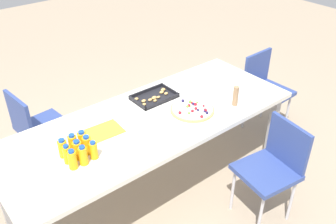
% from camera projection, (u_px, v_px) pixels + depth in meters
% --- Properties ---
extents(ground_plane, '(12.00, 12.00, 0.00)m').
position_uv_depth(ground_plane, '(152.00, 188.00, 3.31)').
color(ground_plane, tan).
extents(party_table, '(2.39, 0.91, 0.75)m').
position_uv_depth(party_table, '(150.00, 125.00, 2.93)').
color(party_table, silver).
rests_on(party_table, ground_plane).
extents(chair_near_right, '(0.45, 0.45, 0.83)m').
position_uv_depth(chair_near_right, '(274.00, 164.00, 2.82)').
color(chair_near_right, '#33478C').
rests_on(chair_near_right, ground_plane).
extents(chair_far_left, '(0.44, 0.44, 0.83)m').
position_uv_depth(chair_far_left, '(36.00, 125.00, 3.25)').
color(chair_far_left, '#33478C').
rests_on(chair_far_left, ground_plane).
extents(chair_end, '(0.41, 0.41, 0.83)m').
position_uv_depth(chair_end, '(264.00, 86.00, 3.85)').
color(chair_end, '#33478C').
rests_on(chair_end, ground_plane).
extents(juice_bottle_0, '(0.06, 0.06, 0.14)m').
position_uv_depth(juice_bottle_0, '(73.00, 160.00, 2.38)').
color(juice_bottle_0, '#FAAC14').
rests_on(juice_bottle_0, party_table).
extents(juice_bottle_1, '(0.06, 0.06, 0.14)m').
position_uv_depth(juice_bottle_1, '(83.00, 156.00, 2.42)').
color(juice_bottle_1, '#FAAC14').
rests_on(juice_bottle_1, party_table).
extents(juice_bottle_2, '(0.05, 0.05, 0.13)m').
position_uv_depth(juice_bottle_2, '(94.00, 150.00, 2.47)').
color(juice_bottle_2, '#FAAD14').
rests_on(juice_bottle_2, party_table).
extents(juice_bottle_3, '(0.05, 0.05, 0.14)m').
position_uv_depth(juice_bottle_3, '(67.00, 154.00, 2.43)').
color(juice_bottle_3, '#FAAE14').
rests_on(juice_bottle_3, party_table).
extents(juice_bottle_4, '(0.06, 0.06, 0.14)m').
position_uv_depth(juice_bottle_4, '(78.00, 150.00, 2.47)').
color(juice_bottle_4, '#F9AE14').
rests_on(juice_bottle_4, party_table).
extents(juice_bottle_5, '(0.06, 0.06, 0.14)m').
position_uv_depth(juice_bottle_5, '(87.00, 145.00, 2.51)').
color(juice_bottle_5, '#F9AD14').
rests_on(juice_bottle_5, party_table).
extents(juice_bottle_6, '(0.06, 0.06, 0.14)m').
position_uv_depth(juice_bottle_6, '(63.00, 148.00, 2.49)').
color(juice_bottle_6, '#F9AC14').
rests_on(juice_bottle_6, party_table).
extents(juice_bottle_7, '(0.06, 0.06, 0.14)m').
position_uv_depth(juice_bottle_7, '(73.00, 144.00, 2.52)').
color(juice_bottle_7, '#F9AC14').
rests_on(juice_bottle_7, party_table).
extents(juice_bottle_8, '(0.06, 0.06, 0.14)m').
position_uv_depth(juice_bottle_8, '(82.00, 140.00, 2.56)').
color(juice_bottle_8, '#F9AE14').
rests_on(juice_bottle_8, party_table).
extents(fruit_pizza, '(0.35, 0.35, 0.05)m').
position_uv_depth(fruit_pizza, '(192.00, 109.00, 2.99)').
color(fruit_pizza, tan).
rests_on(fruit_pizza, party_table).
extents(snack_tray, '(0.36, 0.24, 0.04)m').
position_uv_depth(snack_tray, '(154.00, 97.00, 3.15)').
color(snack_tray, black).
rests_on(snack_tray, party_table).
extents(plate_stack, '(0.18, 0.18, 0.02)m').
position_uv_depth(plate_stack, '(148.00, 125.00, 2.81)').
color(plate_stack, silver).
rests_on(plate_stack, party_table).
extents(napkin_stack, '(0.15, 0.15, 0.01)m').
position_uv_depth(napkin_stack, '(235.00, 78.00, 3.46)').
color(napkin_stack, white).
rests_on(napkin_stack, party_table).
extents(cardboard_tube, '(0.04, 0.04, 0.17)m').
position_uv_depth(cardboard_tube, '(236.00, 96.00, 3.02)').
color(cardboard_tube, '#9E7A56').
rests_on(cardboard_tube, party_table).
extents(paper_folder, '(0.27, 0.21, 0.01)m').
position_uv_depth(paper_folder, '(104.00, 131.00, 2.75)').
color(paper_folder, yellow).
rests_on(paper_folder, party_table).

